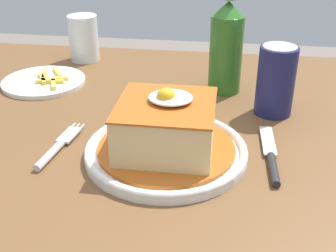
% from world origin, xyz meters
% --- Properties ---
extents(dining_table, '(1.15, 0.82, 0.76)m').
position_xyz_m(dining_table, '(0.00, 0.00, 0.64)').
color(dining_table, brown).
rests_on(dining_table, ground_plane).
extents(main_plate, '(0.24, 0.24, 0.02)m').
position_xyz_m(main_plate, '(-0.01, -0.09, 0.77)').
color(main_plate, white).
rests_on(main_plate, dining_table).
extents(sandwich_meal, '(0.21, 0.21, 0.10)m').
position_xyz_m(sandwich_meal, '(-0.01, -0.09, 0.81)').
color(sandwich_meal, '#B75B1E').
rests_on(sandwich_meal, main_plate).
extents(fork, '(0.03, 0.14, 0.01)m').
position_xyz_m(fork, '(-0.18, -0.10, 0.77)').
color(fork, silver).
rests_on(fork, dining_table).
extents(knife, '(0.02, 0.17, 0.01)m').
position_xyz_m(knife, '(0.14, -0.09, 0.77)').
color(knife, '#262628').
rests_on(knife, dining_table).
extents(soda_can, '(0.07, 0.07, 0.12)m').
position_xyz_m(soda_can, '(0.15, 0.08, 0.82)').
color(soda_can, '#191E51').
rests_on(soda_can, dining_table).
extents(beer_bottle_green, '(0.06, 0.06, 0.27)m').
position_xyz_m(beer_bottle_green, '(0.06, 0.17, 0.86)').
color(beer_bottle_green, '#2D6B23').
rests_on(beer_bottle_green, dining_table).
extents(drinking_glass, '(0.07, 0.07, 0.10)m').
position_xyz_m(drinking_glass, '(-0.27, 0.31, 0.81)').
color(drinking_glass, silver).
rests_on(drinking_glass, dining_table).
extents(side_plate_fries, '(0.17, 0.17, 0.02)m').
position_xyz_m(side_plate_fries, '(-0.31, 0.16, 0.77)').
color(side_plate_fries, white).
rests_on(side_plate_fries, dining_table).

